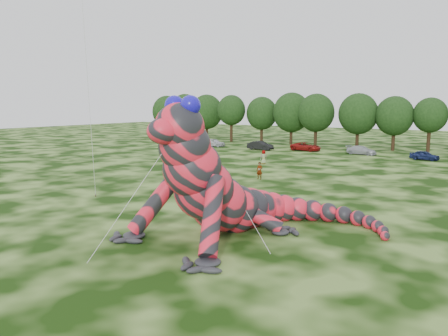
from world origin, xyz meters
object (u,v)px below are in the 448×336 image
Objects in this scene: inflatable_gecko at (233,165)px; tree_8 at (394,123)px; tree_4 at (262,120)px; car_1 at (260,146)px; tree_7 at (358,121)px; car_2 at (306,147)px; tree_3 at (231,118)px; spectator_0 at (260,171)px; tree_1 at (185,116)px; tree_6 at (316,120)px; car_3 at (361,150)px; car_4 at (425,155)px; tree_0 at (167,117)px; car_0 at (214,143)px; tree_5 at (291,118)px; tree_2 at (207,117)px; tree_9 at (430,125)px; spectator_4 at (264,157)px.

tree_8 reaches higher than inflatable_gecko.
car_1 is (6.54, -12.66, -3.79)m from tree_4.
car_2 is at bearing -127.71° from tree_7.
tree_8 is (31.50, -0.08, -0.25)m from tree_3.
tree_1 is at bearing 131.24° from spectator_0.
tree_8 is (13.34, 0.30, -0.27)m from tree_6.
car_3 is (10.57, -8.14, -4.08)m from tree_6.
tree_1 is at bearing -177.98° from tree_4.
tree_3 is at bearing 84.12° from car_4.
car_2 is at bearing -15.03° from tree_0.
tree_7 reaches higher than tree_4.
car_2 is (6.93, 2.88, -0.04)m from car_1.
tree_7 is 2.08× the size of car_3.
tree_5 is at bearing -39.79° from car_0.
tree_0 is at bearing 144.62° from inflatable_gecko.
tree_8 is at bearing -2.62° from tree_2.
tree_0 is 44.54m from tree_7.
inflatable_gecko is 63.02m from tree_3.
tree_1 is 2.57× the size of car_4.
tree_3 is 18.16m from tree_6.
tree_5 is at bearing 68.43° from car_3.
tree_3 reaches higher than car_0.
car_2 is (6.95, -9.51, -4.20)m from tree_5.
tree_7 is 1.09× the size of tree_9.
tree_0 reaches higher than tree_7.
tree_8 is (-1.95, 53.32, 0.39)m from inflatable_gecko.
tree_3 is 0.99× the size of tree_6.
tree_3 is 30.24m from car_3.
tree_5 reaches higher than tree_7.
tree_1 is at bearing 69.18° from car_1.
car_3 is (22.65, -10.17, -3.87)m from tree_4.
tree_0 is at bearing 176.06° from tree_6.
tree_8 reaches higher than car_1.
tree_1 is at bearing 178.13° from tree_7.
tree_7 is at bearing -152.63° from spectator_4.
car_3 is (-4.72, 44.87, -3.42)m from inflatable_gecko.
inflatable_gecko is 47.47m from car_2.
tree_0 reaches higher than car_0.
car_0 is at bearing -36.23° from tree_1.
tree_2 is at bearing 7.58° from tree_1.
tree_9 reaches higher than car_0.
spectator_4 is (8.52, -27.34, -4.01)m from tree_5.
tree_4 is at bearing 61.01° from car_2.
tree_3 reaches higher than spectator_4.
spectator_0 is at bearing -137.74° from car_0.
spectator_4 is (21.12, -25.97, -3.84)m from tree_3.
car_0 is (-30.70, 43.11, -3.37)m from inflatable_gecko.
tree_3 reaches higher than inflatable_gecko.
tree_6 is at bearing -178.71° from tree_8.
spectator_0 is (20.05, -38.03, -3.63)m from tree_4.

